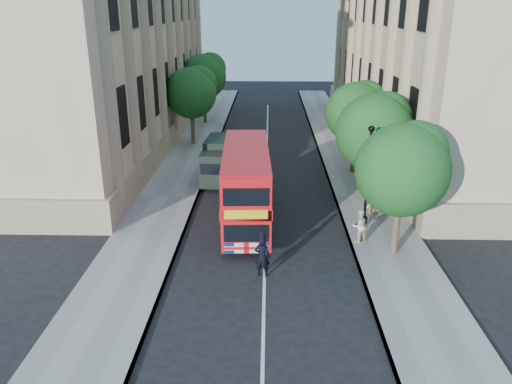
# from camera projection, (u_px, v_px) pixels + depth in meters

# --- Properties ---
(ground) EXTENTS (120.00, 120.00, 0.00)m
(ground) POSITION_uv_depth(u_px,v_px,m) (264.00, 288.00, 19.87)
(ground) COLOR black
(ground) RESTS_ON ground
(pavement_right) EXTENTS (3.50, 80.00, 0.12)m
(pavement_right) POSITION_uv_depth(u_px,v_px,m) (364.00, 198.00, 29.08)
(pavement_right) COLOR gray
(pavement_right) RESTS_ON ground
(pavement_left) EXTENTS (3.50, 80.00, 0.12)m
(pavement_left) POSITION_uv_depth(u_px,v_px,m) (168.00, 196.00, 29.36)
(pavement_left) COLOR gray
(pavement_left) RESTS_ON ground
(building_right) EXTENTS (12.00, 38.00, 18.00)m
(building_right) POSITION_uv_depth(u_px,v_px,m) (445.00, 28.00, 38.91)
(building_right) COLOR tan
(building_right) RESTS_ON ground
(building_left) EXTENTS (12.00, 38.00, 18.00)m
(building_left) POSITION_uv_depth(u_px,v_px,m) (94.00, 28.00, 39.59)
(building_left) COLOR tan
(building_left) RESTS_ON ground
(tree_right_near) EXTENTS (4.00, 4.00, 6.08)m
(tree_right_near) POSITION_uv_depth(u_px,v_px,m) (403.00, 165.00, 21.10)
(tree_right_near) COLOR #473828
(tree_right_near) RESTS_ON ground
(tree_right_mid) EXTENTS (4.20, 4.20, 6.37)m
(tree_right_mid) POSITION_uv_depth(u_px,v_px,m) (376.00, 128.00, 26.65)
(tree_right_mid) COLOR #473828
(tree_right_mid) RESTS_ON ground
(tree_right_far) EXTENTS (4.00, 4.00, 6.15)m
(tree_right_far) POSITION_uv_depth(u_px,v_px,m) (357.00, 109.00, 32.33)
(tree_right_far) COLOR #473828
(tree_right_far) RESTS_ON ground
(tree_left_far) EXTENTS (4.00, 4.00, 6.30)m
(tree_left_far) POSITION_uv_depth(u_px,v_px,m) (192.00, 90.00, 39.13)
(tree_left_far) COLOR #473828
(tree_left_far) RESTS_ON ground
(tree_left_back) EXTENTS (4.20, 4.20, 6.65)m
(tree_left_back) POSITION_uv_depth(u_px,v_px,m) (204.00, 74.00, 46.54)
(tree_left_back) COLOR #473828
(tree_left_back) RESTS_ON ground
(lamp_post) EXTENTS (0.32, 0.32, 5.16)m
(lamp_post) POSITION_uv_depth(u_px,v_px,m) (367.00, 181.00, 24.50)
(lamp_post) COLOR black
(lamp_post) RESTS_ON pavement_right
(double_decker_bus) EXTENTS (2.60, 8.49, 3.88)m
(double_decker_bus) POSITION_uv_depth(u_px,v_px,m) (246.00, 184.00, 25.15)
(double_decker_bus) COLOR red
(double_decker_bus) RESTS_ON ground
(box_van) EXTENTS (2.21, 4.83, 2.70)m
(box_van) POSITION_uv_depth(u_px,v_px,m) (221.00, 162.00, 31.63)
(box_van) COLOR black
(box_van) RESTS_ON ground
(police_constable) EXTENTS (0.69, 0.50, 1.77)m
(police_constable) POSITION_uv_depth(u_px,v_px,m) (262.00, 257.00, 20.50)
(police_constable) COLOR black
(police_constable) RESTS_ON ground
(woman_pedestrian) EXTENTS (0.97, 0.88, 1.61)m
(woman_pedestrian) POSITION_uv_depth(u_px,v_px,m) (359.00, 226.00, 23.31)
(woman_pedestrian) COLOR white
(woman_pedestrian) RESTS_ON pavement_right
(child_a) EXTENTS (0.77, 0.44, 1.23)m
(child_a) POSITION_uv_depth(u_px,v_px,m) (361.00, 229.00, 23.47)
(child_a) COLOR orange
(child_a) RESTS_ON pavement_right
(child_b) EXTENTS (0.80, 0.58, 1.11)m
(child_b) POSITION_uv_depth(u_px,v_px,m) (371.00, 208.00, 26.06)
(child_b) COLOR #F0BD51
(child_b) RESTS_ON pavement_right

